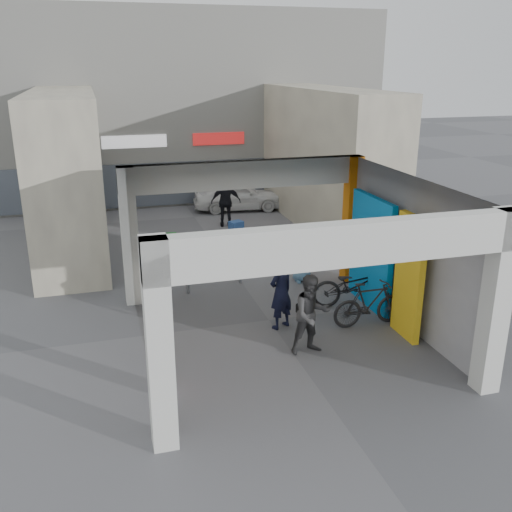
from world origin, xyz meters
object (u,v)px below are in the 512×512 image
object	(u,v)px
bicycle_front	(354,285)
produce_stand	(162,251)
bicycle_rear	(369,304)
man_with_dog	(281,292)
man_back_turned	(311,315)
man_crates	(226,202)
white_van	(238,195)
cafe_set	(170,255)
man_elderly	(303,256)
border_collie	(304,306)

from	to	relation	value
bicycle_front	produce_stand	bearing A→B (deg)	50.70
bicycle_rear	man_with_dog	bearing A→B (deg)	76.93
man_back_turned	man_crates	world-z (taller)	man_crates
produce_stand	white_van	xyz separation A→B (m)	(3.84, 5.54, 0.31)
man_with_dog	man_crates	world-z (taller)	man_crates
cafe_set	man_elderly	xyz separation A→B (m)	(3.38, -2.46, 0.44)
border_collie	bicycle_rear	bearing A→B (deg)	-42.20
man_back_turned	produce_stand	bearing A→B (deg)	103.94
man_back_turned	man_with_dog	bearing A→B (deg)	95.62
produce_stand	man_with_dog	world-z (taller)	man_with_dog
border_collie	man_elderly	world-z (taller)	man_elderly
man_back_turned	man_elderly	world-z (taller)	man_back_turned
produce_stand	man_with_dog	distance (m)	5.93
man_elderly	man_back_turned	bearing A→B (deg)	-107.55
border_collie	man_back_turned	bearing A→B (deg)	-111.64
border_collie	white_van	size ratio (longest dim) A/B	0.17
cafe_set	man_with_dog	bearing A→B (deg)	-70.04
man_elderly	man_crates	bearing A→B (deg)	97.61
man_elderly	white_van	distance (m)	8.44
produce_stand	man_elderly	bearing A→B (deg)	-58.01
man_with_dog	white_van	xyz separation A→B (m)	(1.81, 11.08, -0.27)
cafe_set	man_elderly	bearing A→B (deg)	-36.02
man_crates	man_elderly	bearing A→B (deg)	107.06
man_elderly	man_crates	world-z (taller)	man_crates
border_collie	man_with_dog	distance (m)	1.11
bicycle_rear	man_back_turned	bearing A→B (deg)	115.10
man_elderly	bicycle_front	size ratio (longest dim) A/B	0.70
man_with_dog	bicycle_rear	bearing A→B (deg)	141.10
bicycle_front	man_elderly	bearing A→B (deg)	27.54
cafe_set	border_collie	xyz separation A→B (m)	(2.61, -4.62, -0.06)
bicycle_front	bicycle_rear	bearing A→B (deg)	-176.77
man_elderly	white_van	size ratio (longest dim) A/B	0.40
man_back_turned	bicycle_front	world-z (taller)	man_back_turned
cafe_set	produce_stand	world-z (taller)	cafe_set
bicycle_rear	white_van	world-z (taller)	white_van
man_back_turned	man_crates	bearing A→B (deg)	82.55
man_with_dog	bicycle_rear	xyz separation A→B (m)	(2.02, -0.46, -0.35)
cafe_set	man_elderly	world-z (taller)	man_elderly
produce_stand	white_van	bearing A→B (deg)	36.37
man_crates	white_van	distance (m)	2.55
cafe_set	border_collie	distance (m)	5.30
man_with_dog	man_elderly	distance (m)	3.06
produce_stand	man_elderly	world-z (taller)	man_elderly
produce_stand	man_with_dog	bearing A→B (deg)	-88.76
border_collie	white_van	world-z (taller)	white_van
produce_stand	white_van	distance (m)	6.75
produce_stand	bicycle_rear	world-z (taller)	bicycle_rear
cafe_set	man_crates	xyz separation A→B (m)	(2.63, 3.67, 0.64)
man_elderly	produce_stand	bearing A→B (deg)	141.52
produce_stand	border_collie	bearing A→B (deg)	-80.03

